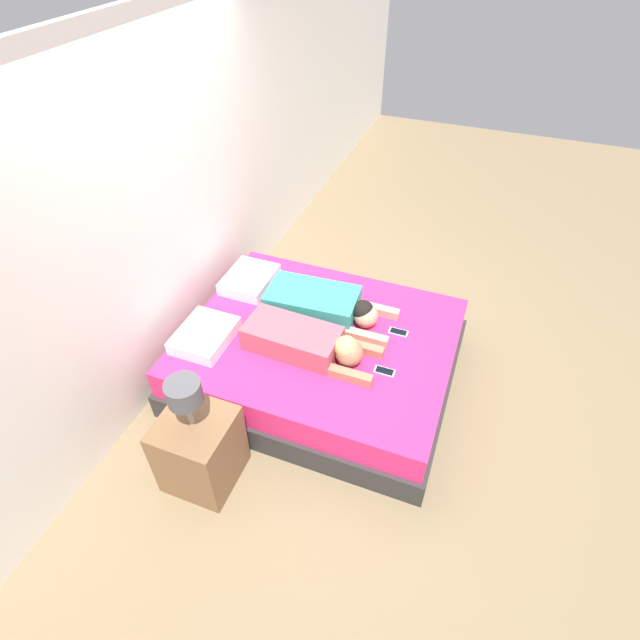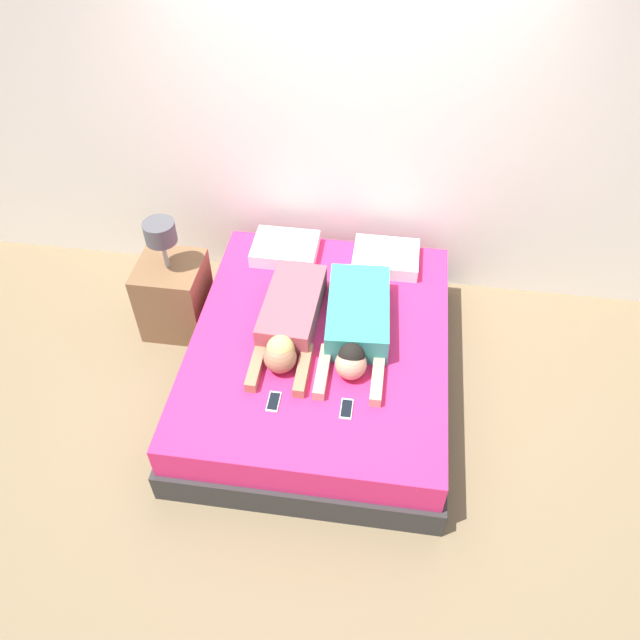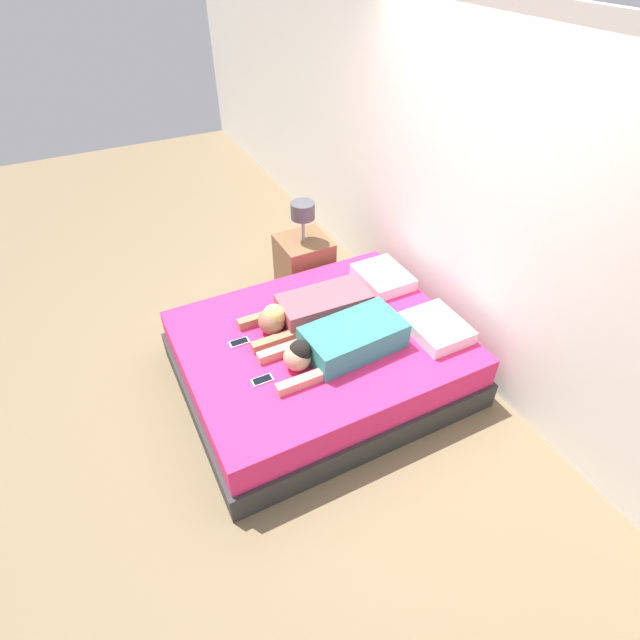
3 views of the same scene
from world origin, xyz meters
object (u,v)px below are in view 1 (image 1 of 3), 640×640
object	(u,v)px
pillow_head_right	(250,279)
person_right	(324,305)
cell_phone_left	(385,371)
nightstand	(199,447)
bed	(320,356)
person_left	(308,342)
pillow_head_left	(205,335)
cell_phone_right	(398,332)

from	to	relation	value
pillow_head_right	person_right	world-z (taller)	person_right
cell_phone_left	nightstand	size ratio (longest dim) A/B	0.16
bed	person_right	distance (m)	0.41
pillow_head_right	person_left	size ratio (longest dim) A/B	0.46
nightstand	person_left	bearing A→B (deg)	-22.66
pillow_head_right	person_right	bearing A→B (deg)	-100.96
person_left	person_right	world-z (taller)	person_left
pillow_head_right	person_right	size ratio (longest dim) A/B	0.45
nightstand	pillow_head_left	bearing A→B (deg)	26.31
pillow_head_left	cell_phone_left	bearing A→B (deg)	-82.65
person_left	person_right	size ratio (longest dim) A/B	0.97
cell_phone_left	person_left	bearing A→B (deg)	90.69
pillow_head_left	cell_phone_left	distance (m)	1.38
cell_phone_right	pillow_head_left	bearing A→B (deg)	114.24
pillow_head_right	nightstand	size ratio (longest dim) A/B	0.50
bed	pillow_head_right	size ratio (longest dim) A/B	4.41
person_left	cell_phone_right	xyz separation A→B (m)	(0.44, -0.58, -0.09)
person_left	nightstand	bearing A→B (deg)	157.34
bed	nightstand	distance (m)	1.22
pillow_head_right	person_right	distance (m)	0.75
person_right	nightstand	size ratio (longest dim) A/B	1.10
pillow_head_left	person_right	distance (m)	0.95
pillow_head_left	bed	bearing A→B (deg)	-64.80
nightstand	cell_phone_left	bearing A→B (deg)	-46.04
pillow_head_right	cell_phone_right	distance (m)	1.36
pillow_head_left	person_right	world-z (taller)	person_right
bed	pillow_head_left	world-z (taller)	pillow_head_left
person_left	cell_phone_left	bearing A→B (deg)	-89.31
bed	cell_phone_right	world-z (taller)	cell_phone_right
bed	pillow_head_left	size ratio (longest dim) A/B	4.41
pillow_head_left	cell_phone_right	distance (m)	1.49
pillow_head_left	person_right	size ratio (longest dim) A/B	0.45
bed	pillow_head_left	bearing A→B (deg)	115.20
bed	pillow_head_right	world-z (taller)	pillow_head_right
bed	cell_phone_left	xyz separation A→B (m)	(-0.20, -0.57, 0.24)
pillow_head_left	person_right	bearing A→B (deg)	-50.65
person_right	cell_phone_right	distance (m)	0.63
pillow_head_right	cell_phone_left	size ratio (longest dim) A/B	3.20
pillow_head_right	cell_phone_right	xyz separation A→B (m)	(-0.14, -1.36, -0.05)
pillow_head_left	pillow_head_right	size ratio (longest dim) A/B	1.00
person_right	person_left	bearing A→B (deg)	-175.10
person_left	cell_phone_left	distance (m)	0.60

